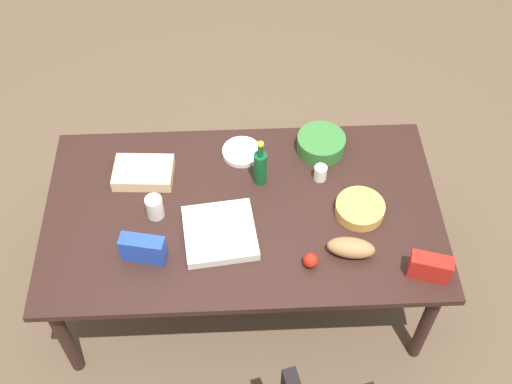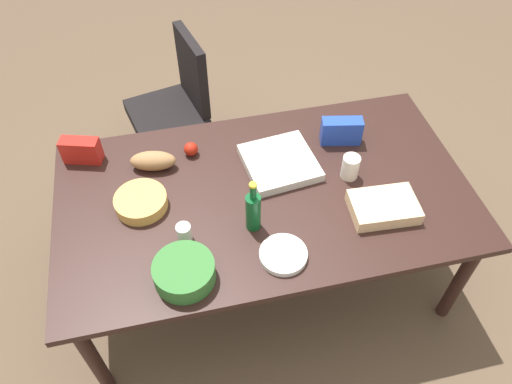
# 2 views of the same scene
# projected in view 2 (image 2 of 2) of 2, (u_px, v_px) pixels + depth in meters

# --- Properties ---
(ground_plane) EXTENTS (10.00, 10.00, 0.00)m
(ground_plane) POSITION_uv_depth(u_px,v_px,m) (263.00, 271.00, 3.06)
(ground_plane) COLOR brown
(conference_table) EXTENTS (2.09, 1.18, 0.75)m
(conference_table) POSITION_uv_depth(u_px,v_px,m) (264.00, 200.00, 2.54)
(conference_table) COLOR black
(conference_table) RESTS_ON ground
(office_chair) EXTENTS (0.58, 0.58, 0.95)m
(office_chair) POSITION_uv_depth(u_px,v_px,m) (175.00, 118.00, 3.47)
(office_chair) COLOR gray
(office_chair) RESTS_ON ground
(paper_plate_stack) EXTENTS (0.25, 0.25, 0.03)m
(paper_plate_stack) POSITION_uv_depth(u_px,v_px,m) (283.00, 255.00, 2.23)
(paper_plate_stack) COLOR white
(paper_plate_stack) RESTS_ON conference_table
(chip_bag_blue) EXTENTS (0.23, 0.12, 0.15)m
(chip_bag_blue) POSITION_uv_depth(u_px,v_px,m) (341.00, 131.00, 2.68)
(chip_bag_blue) COLOR #2245B9
(chip_bag_blue) RESTS_ON conference_table
(chip_bowl) EXTENTS (0.26, 0.26, 0.06)m
(chip_bowl) POSITION_uv_depth(u_px,v_px,m) (141.00, 202.00, 2.41)
(chip_bowl) COLOR gold
(chip_bowl) RESTS_ON conference_table
(pizza_box) EXTENTS (0.40, 0.40, 0.05)m
(pizza_box) POSITION_uv_depth(u_px,v_px,m) (280.00, 163.00, 2.59)
(pizza_box) COLOR silver
(pizza_box) RESTS_ON conference_table
(paper_cup) EXTENTS (0.08, 0.08, 0.09)m
(paper_cup) POSITION_uv_depth(u_px,v_px,m) (184.00, 233.00, 2.27)
(paper_cup) COLOR white
(paper_cup) RESTS_ON conference_table
(sheet_cake) EXTENTS (0.33, 0.24, 0.07)m
(sheet_cake) POSITION_uv_depth(u_px,v_px,m) (384.00, 207.00, 2.38)
(sheet_cake) COLOR beige
(sheet_cake) RESTS_ON conference_table
(wine_bottle) EXTENTS (0.09, 0.09, 0.30)m
(wine_bottle) POSITION_uv_depth(u_px,v_px,m) (253.00, 211.00, 2.27)
(wine_bottle) COLOR #0F5025
(wine_bottle) RESTS_ON conference_table
(chip_bag_red) EXTENTS (0.21, 0.13, 0.14)m
(chip_bag_red) POSITION_uv_depth(u_px,v_px,m) (81.00, 150.00, 2.59)
(chip_bag_red) COLOR red
(chip_bag_red) RESTS_ON conference_table
(bread_loaf) EXTENTS (0.26, 0.15, 0.10)m
(bread_loaf) POSITION_uv_depth(u_px,v_px,m) (153.00, 161.00, 2.57)
(bread_loaf) COLOR #9C6F46
(bread_loaf) RESTS_ON conference_table
(apple_red) EXTENTS (0.09, 0.09, 0.08)m
(apple_red) POSITION_uv_depth(u_px,v_px,m) (191.00, 149.00, 2.64)
(apple_red) COLOR #AB1E10
(apple_red) RESTS_ON conference_table
(mayo_jar) EXTENTS (0.10, 0.10, 0.13)m
(mayo_jar) POSITION_uv_depth(u_px,v_px,m) (350.00, 167.00, 2.52)
(mayo_jar) COLOR white
(mayo_jar) RESTS_ON conference_table
(salad_bowl) EXTENTS (0.33, 0.33, 0.10)m
(salad_bowl) POSITION_uv_depth(u_px,v_px,m) (184.00, 272.00, 2.13)
(salad_bowl) COLOR #337132
(salad_bowl) RESTS_ON conference_table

